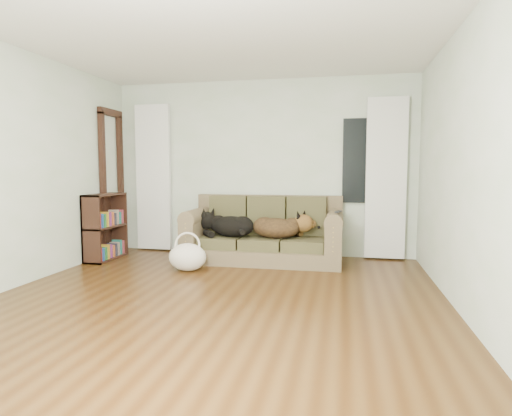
% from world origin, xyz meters
% --- Properties ---
extents(floor, '(5.00, 5.00, 0.00)m').
position_xyz_m(floor, '(0.00, 0.00, 0.00)').
color(floor, '#391F0A').
rests_on(floor, ground).
extents(ceiling, '(5.00, 5.00, 0.00)m').
position_xyz_m(ceiling, '(0.00, 0.00, 2.60)').
color(ceiling, white).
rests_on(ceiling, ground).
extents(wall_back, '(4.50, 0.04, 2.60)m').
position_xyz_m(wall_back, '(0.00, 2.50, 1.30)').
color(wall_back, silver).
rests_on(wall_back, ground).
extents(wall_left, '(0.04, 5.00, 2.60)m').
position_xyz_m(wall_left, '(-2.25, 0.00, 1.30)').
color(wall_left, silver).
rests_on(wall_left, ground).
extents(wall_right, '(0.04, 5.00, 2.60)m').
position_xyz_m(wall_right, '(2.25, 0.00, 1.30)').
color(wall_right, silver).
rests_on(wall_right, ground).
extents(curtain_left, '(0.55, 0.08, 2.25)m').
position_xyz_m(curtain_left, '(-1.70, 2.42, 1.15)').
color(curtain_left, silver).
rests_on(curtain_left, ground).
extents(curtain_right, '(0.55, 0.08, 2.25)m').
position_xyz_m(curtain_right, '(1.80, 2.42, 1.15)').
color(curtain_right, silver).
rests_on(curtain_right, ground).
extents(window_pane, '(0.50, 0.03, 1.20)m').
position_xyz_m(window_pane, '(1.45, 2.47, 1.40)').
color(window_pane, black).
rests_on(window_pane, wall_back).
extents(door_casing, '(0.07, 0.60, 2.10)m').
position_xyz_m(door_casing, '(-2.20, 2.05, 1.05)').
color(door_casing, black).
rests_on(door_casing, ground).
extents(sofa, '(2.15, 0.93, 0.88)m').
position_xyz_m(sofa, '(0.14, 1.97, 0.45)').
color(sofa, brown).
rests_on(sofa, floor).
extents(dog_black_lab, '(0.83, 0.75, 0.29)m').
position_xyz_m(dog_black_lab, '(-0.34, 1.89, 0.48)').
color(dog_black_lab, black).
rests_on(dog_black_lab, sofa).
extents(dog_shepherd, '(0.78, 0.63, 0.30)m').
position_xyz_m(dog_shepherd, '(0.37, 1.88, 0.49)').
color(dog_shepherd, black).
rests_on(dog_shepherd, sofa).
extents(tv_remote, '(0.10, 0.20, 0.02)m').
position_xyz_m(tv_remote, '(1.16, 1.82, 0.73)').
color(tv_remote, black).
rests_on(tv_remote, sofa).
extents(tote_bag, '(0.55, 0.47, 0.35)m').
position_xyz_m(tote_bag, '(-0.69, 1.20, 0.16)').
color(tote_bag, silver).
rests_on(tote_bag, floor).
extents(bookshelf, '(0.31, 0.76, 0.94)m').
position_xyz_m(bookshelf, '(-2.09, 1.65, 0.50)').
color(bookshelf, black).
rests_on(bookshelf, floor).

